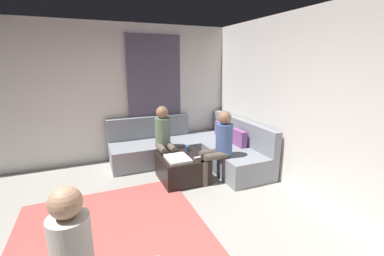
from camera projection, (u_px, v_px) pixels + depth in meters
wall_back at (332, 111)px, 3.32m from camera, size 6.00×0.12×2.70m
wall_left at (87, 95)px, 4.84m from camera, size 0.12×6.00×2.70m
curtain_panel at (155, 97)px, 5.27m from camera, size 0.06×1.10×2.50m
area_rug at (114, 246)px, 2.78m from camera, size 2.60×2.20×0.01m
sectional_couch at (195, 149)px, 5.05m from camera, size 2.10×2.55×0.87m
ottoman at (182, 168)px, 4.32m from camera, size 0.76×0.76×0.42m
folded_blanket at (178, 158)px, 4.13m from camera, size 0.44×0.36×0.04m
coffee_mug at (187, 148)px, 4.52m from camera, size 0.08×0.08×0.10m
game_remote at (199, 158)px, 4.19m from camera, size 0.05×0.15×0.02m
person_on_couch_back at (219, 144)px, 4.19m from camera, size 0.30×0.60×1.20m
person_on_couch_side at (164, 137)px, 4.57m from camera, size 0.60×0.30×1.20m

